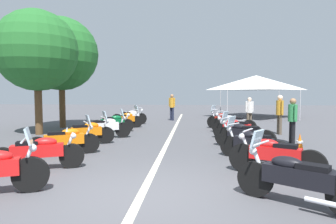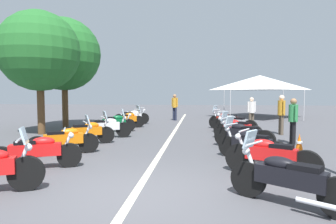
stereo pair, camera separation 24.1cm
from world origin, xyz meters
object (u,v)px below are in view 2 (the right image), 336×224
at_px(roadside_tree_0, 39,51).
at_px(motorcycle_left_row_3, 88,132).
at_px(motorcycle_right_row_2, 250,144).
at_px(traffic_cone_0, 299,144).
at_px(motorcycle_left_row_6, 127,119).
at_px(event_tent, 260,83).
at_px(motorcycle_left_row_7, 132,117).
at_px(motorcycle_right_row_0, 288,179).
at_px(bystander_2, 281,111).
at_px(roadside_tree_1, 64,55).
at_px(motorcycle_right_row_1, 270,156).
at_px(bystander_0, 175,105).
at_px(motorcycle_left_row_2, 65,140).
at_px(motorcycle_right_row_5, 234,123).
at_px(motorcycle_right_row_3, 243,134).
at_px(motorcycle_left_row_4, 107,127).
at_px(bystander_3, 293,117).
at_px(motorcycle_left_row_5, 115,123).
at_px(traffic_cone_1, 90,126).
at_px(motorcycle_left_row_1, 37,151).
at_px(motorcycle_right_row_6, 227,120).
at_px(bystander_1, 252,110).
at_px(motorcycle_right_row_4, 237,128).

bearing_deg(roadside_tree_0, motorcycle_left_row_3, -126.84).
bearing_deg(motorcycle_right_row_2, traffic_cone_0, -110.60).
bearing_deg(motorcycle_left_row_6, event_tent, 8.73).
bearing_deg(motorcycle_left_row_7, motorcycle_right_row_0, -98.69).
height_order(motorcycle_left_row_7, bystander_2, bystander_2).
xyz_separation_m(motorcycle_right_row_0, roadside_tree_1, (10.18, 8.69, 3.46)).
relative_size(motorcycle_right_row_1, bystander_0, 1.08).
height_order(motorcycle_left_row_2, motorcycle_left_row_7, motorcycle_left_row_2).
bearing_deg(motorcycle_right_row_5, motorcycle_right_row_1, 123.21).
bearing_deg(motorcycle_right_row_3, motorcycle_left_row_7, -20.00).
height_order(motorcycle_right_row_0, traffic_cone_0, motorcycle_right_row_0).
xyz_separation_m(motorcycle_left_row_4, traffic_cone_0, (-2.32, -6.90, -0.18)).
relative_size(motorcycle_left_row_7, bystander_3, 1.13).
bearing_deg(bystander_3, motorcycle_right_row_5, 120.27).
bearing_deg(bystander_3, motorcycle_right_row_1, -117.63).
height_order(motorcycle_left_row_5, traffic_cone_0, motorcycle_left_row_5).
distance_m(motorcycle_right_row_1, motorcycle_right_row_5, 6.85).
distance_m(motorcycle_left_row_2, motorcycle_left_row_7, 8.37).
bearing_deg(traffic_cone_1, motorcycle_left_row_1, -169.04).
height_order(motorcycle_left_row_2, motorcycle_right_row_5, motorcycle_left_row_2).
relative_size(motorcycle_left_row_5, motorcycle_right_row_1, 1.00).
relative_size(motorcycle_right_row_1, motorcycle_right_row_6, 1.05).
xyz_separation_m(motorcycle_right_row_0, motorcycle_right_row_1, (1.73, -0.13, 0.00)).
height_order(motorcycle_left_row_6, motorcycle_right_row_1, motorcycle_left_row_6).
bearing_deg(motorcycle_left_row_2, motorcycle_right_row_5, 11.05).
bearing_deg(motorcycle_left_row_5, bystander_1, -5.93).
relative_size(motorcycle_right_row_5, event_tent, 0.36).
xyz_separation_m(motorcycle_right_row_1, motorcycle_right_row_4, (5.15, 0.07, -0.02)).
height_order(motorcycle_right_row_1, motorcycle_right_row_2, motorcycle_right_row_2).
bearing_deg(event_tent, motorcycle_left_row_1, 151.95).
height_order(traffic_cone_0, bystander_1, bystander_1).
relative_size(motorcycle_right_row_2, traffic_cone_1, 2.82).
relative_size(motorcycle_left_row_4, bystander_2, 1.14).
xyz_separation_m(motorcycle_left_row_7, bystander_2, (-3.34, -7.58, 0.58)).
xyz_separation_m(motorcycle_right_row_1, bystander_2, (6.75, -2.08, 0.58)).
bearing_deg(motorcycle_right_row_3, motorcycle_left_row_6, -12.74).
xyz_separation_m(motorcycle_left_row_6, roadside_tree_1, (0.00, 3.44, 3.47)).
height_order(motorcycle_right_row_0, bystander_0, bystander_0).
bearing_deg(motorcycle_right_row_0, bystander_1, -61.24).
xyz_separation_m(motorcycle_left_row_3, bystander_1, (5.65, -6.80, 0.49)).
bearing_deg(roadside_tree_0, motorcycle_right_row_6, -72.68).
bearing_deg(motorcycle_right_row_6, motorcycle_right_row_1, 125.73).
relative_size(motorcycle_left_row_1, traffic_cone_1, 3.31).
xyz_separation_m(motorcycle_right_row_1, motorcycle_right_row_3, (3.31, 0.11, 0.01)).
height_order(motorcycle_left_row_6, event_tent, event_tent).
bearing_deg(motorcycle_left_row_7, motorcycle_left_row_2, -123.94).
height_order(motorcycle_right_row_2, motorcycle_right_row_3, motorcycle_right_row_3).
bearing_deg(motorcycle_right_row_0, roadside_tree_1, -13.75).
height_order(motorcycle_left_row_5, motorcycle_right_row_2, motorcycle_right_row_2).
bearing_deg(roadside_tree_1, roadside_tree_0, -177.09).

